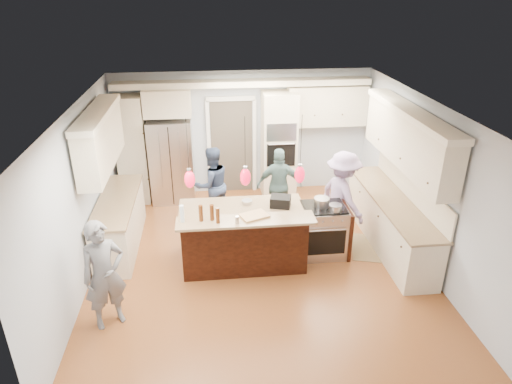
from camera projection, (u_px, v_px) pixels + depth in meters
ground_plane at (258, 261)px, 7.84m from camera, size 6.00×6.00×0.00m
room_shell at (258, 162)px, 7.08m from camera, size 5.54×6.04×2.72m
refrigerator at (172, 161)px, 9.69m from camera, size 0.90×0.70×1.80m
oven_column at (279, 145)px, 9.84m from camera, size 0.72×0.69×2.30m
back_upper_cabinets at (208, 123)px, 9.55m from camera, size 5.30×0.61×2.54m
right_counter_run at (396, 192)px, 7.91m from camera, size 0.64×3.10×2.51m
left_cabinets at (113, 193)px, 7.88m from camera, size 0.64×2.30×2.51m
kitchen_island at (243, 235)px, 7.68m from camera, size 2.10×1.46×1.12m
island_range at (324, 230)px, 7.90m from camera, size 0.82×0.71×0.92m
pendant_lights at (245, 177)px, 6.60m from camera, size 1.75×0.15×1.03m
person_bar_end at (104, 275)px, 6.11m from camera, size 0.69×0.61×1.59m
person_far_left at (212, 185)px, 8.89m from camera, size 0.92×0.84×1.53m
person_far_right at (279, 186)px, 8.88m from camera, size 0.91×0.43×1.51m
person_range_side at (342, 196)px, 8.23m from camera, size 0.97×1.24×1.69m
floor_rug at (370, 248)px, 8.23m from camera, size 0.88×1.09×0.01m
water_bottle at (182, 214)px, 6.73m from camera, size 0.06×0.06×0.27m
beer_bottle_a at (212, 212)px, 6.79m from camera, size 0.08×0.08×0.25m
beer_bottle_b at (218, 215)px, 6.71m from camera, size 0.08×0.08×0.25m
beer_bottle_c at (201, 213)px, 6.76m from camera, size 0.08×0.08×0.26m
drink_can at (237, 220)px, 6.72m from camera, size 0.08×0.08×0.12m
cutting_board at (254, 216)px, 6.93m from camera, size 0.48×0.42×0.03m
pot_large at (322, 202)px, 7.67m from camera, size 0.26×0.26×0.15m
pot_small at (335, 208)px, 7.54m from camera, size 0.21×0.21×0.11m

